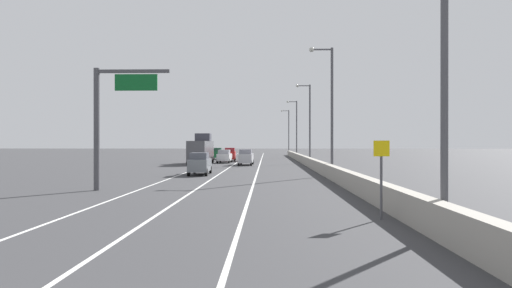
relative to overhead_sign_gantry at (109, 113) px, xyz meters
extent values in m
plane|color=#38383A|center=(7.26, 40.93, -4.73)|extent=(320.00, 320.00, 0.00)
cube|color=silver|center=(1.76, 31.93, -4.73)|extent=(0.16, 130.00, 0.00)
cube|color=silver|center=(5.26, 31.93, -4.73)|extent=(0.16, 130.00, 0.00)
cube|color=silver|center=(8.76, 31.93, -4.73)|extent=(0.16, 130.00, 0.00)
cube|color=#9E998E|center=(14.95, 16.93, -4.18)|extent=(0.60, 120.00, 1.10)
cylinder|color=#47474C|center=(-0.74, 0.02, -0.98)|extent=(0.36, 0.36, 7.50)
cube|color=#47474C|center=(1.51, 0.02, 2.57)|extent=(4.50, 0.20, 0.20)
cube|color=#0C5923|center=(1.73, -0.10, 1.87)|extent=(2.60, 0.10, 1.00)
cylinder|color=#4C4C51|center=(14.05, -9.69, -3.53)|extent=(0.10, 0.10, 2.40)
cube|color=yellow|center=(14.05, -9.73, -2.03)|extent=(0.60, 0.04, 0.60)
cylinder|color=#4C4C51|center=(15.46, -12.06, 0.94)|extent=(0.24, 0.24, 11.34)
cylinder|color=#4C4C51|center=(15.47, 12.15, 0.94)|extent=(0.24, 0.24, 11.34)
cube|color=#4C4C51|center=(14.57, 12.15, 6.46)|extent=(1.80, 0.12, 0.12)
sphere|color=beige|center=(13.67, 12.15, 6.46)|extent=(0.44, 0.44, 0.44)
cylinder|color=#4C4C51|center=(15.93, 36.35, 0.94)|extent=(0.24, 0.24, 11.34)
cube|color=#4C4C51|center=(15.03, 36.35, 6.46)|extent=(1.80, 0.12, 0.12)
sphere|color=beige|center=(14.13, 36.35, 6.46)|extent=(0.44, 0.44, 0.44)
cylinder|color=#4C4C51|center=(15.70, 60.55, 0.94)|extent=(0.24, 0.24, 11.34)
cube|color=#4C4C51|center=(14.80, 60.55, 6.46)|extent=(1.80, 0.12, 0.12)
sphere|color=beige|center=(13.90, 60.55, 6.46)|extent=(0.44, 0.44, 0.44)
cylinder|color=#4C4C51|center=(15.36, 84.76, 0.94)|extent=(0.24, 0.24, 11.34)
cube|color=#4C4C51|center=(14.46, 84.76, 6.46)|extent=(1.80, 0.12, 0.12)
sphere|color=beige|center=(13.56, 84.76, 6.46)|extent=(0.44, 0.44, 0.44)
cube|color=red|center=(3.73, 44.05, -3.79)|extent=(1.88, 4.74, 1.20)
cube|color=maroon|center=(3.74, 43.58, -2.89)|extent=(1.58, 2.16, 0.60)
cylinder|color=black|center=(2.88, 45.91, -4.39)|extent=(0.25, 0.69, 0.68)
cylinder|color=black|center=(4.43, 45.96, -4.39)|extent=(0.25, 0.69, 0.68)
cylinder|color=black|center=(3.02, 42.13, -4.39)|extent=(0.25, 0.69, 0.68)
cylinder|color=black|center=(4.57, 42.19, -4.39)|extent=(0.25, 0.69, 0.68)
cube|color=#196033|center=(0.89, 50.61, -3.83)|extent=(1.79, 4.13, 1.12)
cube|color=#1C4633|center=(0.90, 50.20, -2.97)|extent=(1.54, 1.87, 0.60)
cylinder|color=black|center=(0.08, 52.19, -4.39)|extent=(0.23, 0.68, 0.68)
cylinder|color=black|center=(1.63, 52.23, -4.39)|extent=(0.23, 0.68, 0.68)
cylinder|color=black|center=(0.15, 49.00, -4.39)|extent=(0.23, 0.68, 0.68)
cylinder|color=black|center=(1.70, 49.03, -4.39)|extent=(0.23, 0.68, 0.68)
cube|color=black|center=(6.58, 41.88, -3.93)|extent=(1.92, 4.31, 0.92)
cube|color=black|center=(6.57, 41.45, -3.17)|extent=(1.65, 1.96, 0.60)
cylinder|color=black|center=(5.80, 43.58, -4.39)|extent=(0.24, 0.69, 0.68)
cylinder|color=black|center=(7.45, 43.54, -4.39)|extent=(0.24, 0.69, 0.68)
cylinder|color=black|center=(5.71, 40.22, -4.39)|extent=(0.24, 0.69, 0.68)
cylinder|color=black|center=(7.37, 40.18, -4.39)|extent=(0.24, 0.69, 0.68)
cube|color=white|center=(3.49, 37.16, -3.90)|extent=(1.92, 4.25, 0.98)
cube|color=#96969E|center=(3.48, 36.74, -3.11)|extent=(1.64, 1.93, 0.60)
cylinder|color=black|center=(2.71, 38.83, -4.39)|extent=(0.24, 0.69, 0.68)
cylinder|color=black|center=(4.36, 38.79, -4.39)|extent=(0.24, 0.69, 0.68)
cylinder|color=black|center=(2.62, 35.53, -4.39)|extent=(0.24, 0.69, 0.68)
cylinder|color=black|center=(4.28, 35.48, -4.39)|extent=(0.24, 0.69, 0.68)
cube|color=slate|center=(3.57, 13.29, -3.84)|extent=(1.83, 4.61, 1.09)
cube|color=#4D505A|center=(3.58, 12.84, -3.00)|extent=(1.56, 2.10, 0.60)
cylinder|color=black|center=(2.75, 15.10, -4.39)|extent=(0.24, 0.69, 0.68)
cylinder|color=black|center=(4.29, 15.15, -4.39)|extent=(0.24, 0.69, 0.68)
cylinder|color=black|center=(2.85, 11.44, -4.39)|extent=(0.24, 0.69, 0.68)
cylinder|color=black|center=(4.39, 11.48, -4.39)|extent=(0.24, 0.69, 0.68)
cube|color=#B7B7BC|center=(6.95, 30.84, -3.81)|extent=(1.88, 4.64, 1.15)
cube|color=gray|center=(6.94, 30.38, -2.94)|extent=(1.60, 2.11, 0.60)
cylinder|color=black|center=(6.20, 32.71, -4.39)|extent=(0.24, 0.69, 0.68)
cylinder|color=black|center=(7.80, 32.67, -4.39)|extent=(0.24, 0.69, 0.68)
cylinder|color=black|center=(6.10, 29.02, -4.39)|extent=(0.24, 0.69, 0.68)
cylinder|color=black|center=(7.70, 28.97, -4.39)|extent=(0.24, 0.69, 0.68)
cube|color=#4C4C51|center=(0.55, 33.68, -2.89)|extent=(2.50, 8.99, 2.68)
cube|color=#3A3A45|center=(0.57, 35.65, -1.00)|extent=(2.13, 2.00, 1.10)
cylinder|color=black|center=(-0.53, 37.47, -4.23)|extent=(0.23, 1.00, 1.00)
cylinder|color=black|center=(1.71, 37.45, -4.23)|extent=(0.23, 1.00, 1.00)
cylinder|color=black|center=(-0.62, 29.91, -4.23)|extent=(0.23, 1.00, 1.00)
cylinder|color=black|center=(1.62, 29.89, -4.23)|extent=(0.23, 1.00, 1.00)
camera|label=1|loc=(9.69, -26.25, -1.82)|focal=30.37mm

